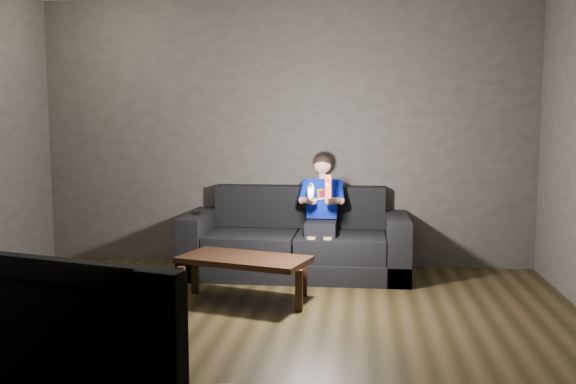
# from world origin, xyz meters

# --- Properties ---
(floor) EXTENTS (5.00, 5.00, 0.00)m
(floor) POSITION_xyz_m (0.00, 0.00, 0.00)
(floor) COLOR black
(floor) RESTS_ON ground
(back_wall) EXTENTS (5.00, 0.04, 2.70)m
(back_wall) POSITION_xyz_m (0.00, 2.50, 1.35)
(back_wall) COLOR #37302F
(back_wall) RESTS_ON ground
(front_wall) EXTENTS (5.00, 0.04, 2.70)m
(front_wall) POSITION_xyz_m (0.00, -2.50, 1.35)
(front_wall) COLOR #37302F
(front_wall) RESTS_ON ground
(sofa) EXTENTS (2.12, 0.91, 0.82)m
(sofa) POSITION_xyz_m (0.18, 2.07, 0.27)
(sofa) COLOR black
(sofa) RESTS_ON floor
(child) EXTENTS (0.42, 0.52, 1.04)m
(child) POSITION_xyz_m (0.42, 2.01, 0.69)
(child) COLOR black
(child) RESTS_ON sofa
(wii_remote_red) EXTENTS (0.06, 0.08, 0.21)m
(wii_remote_red) POSITION_xyz_m (0.50, 1.61, 0.90)
(wii_remote_red) COLOR #E64411
(wii_remote_red) RESTS_ON child
(nunchuk_white) EXTENTS (0.07, 0.10, 0.16)m
(nunchuk_white) POSITION_xyz_m (0.34, 1.61, 0.85)
(nunchuk_white) COLOR white
(nunchuk_white) RESTS_ON child
(wii_remote_black) EXTENTS (0.05, 0.15, 0.03)m
(wii_remote_black) POSITION_xyz_m (-0.78, 1.99, 0.59)
(wii_remote_black) COLOR black
(wii_remote_black) RESTS_ON sofa
(coffee_table) EXTENTS (1.13, 0.78, 0.37)m
(coffee_table) POSITION_xyz_m (-0.15, 1.06, 0.32)
(coffee_table) COLOR black
(coffee_table) RESTS_ON floor
(tv) EXTENTS (1.09, 0.43, 0.63)m
(tv) POSITION_xyz_m (-0.13, -2.27, 0.81)
(tv) COLOR black
(tv) RESTS_ON media_console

